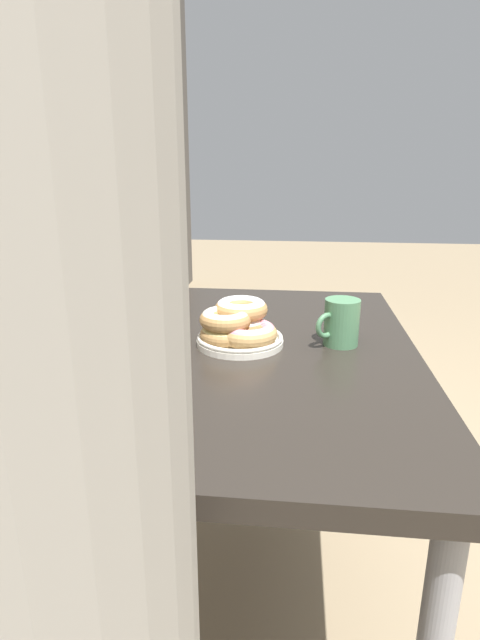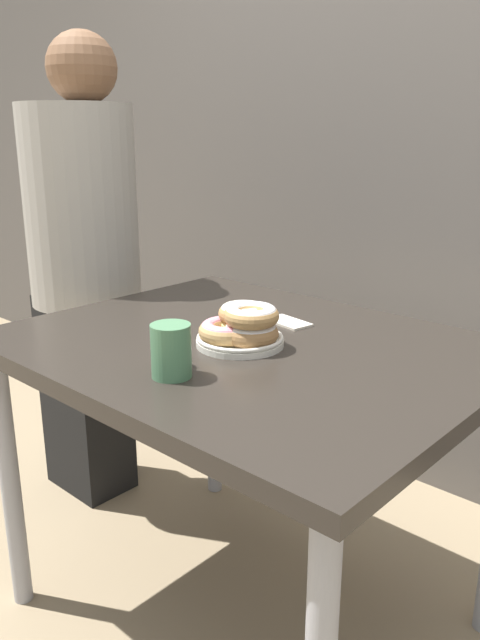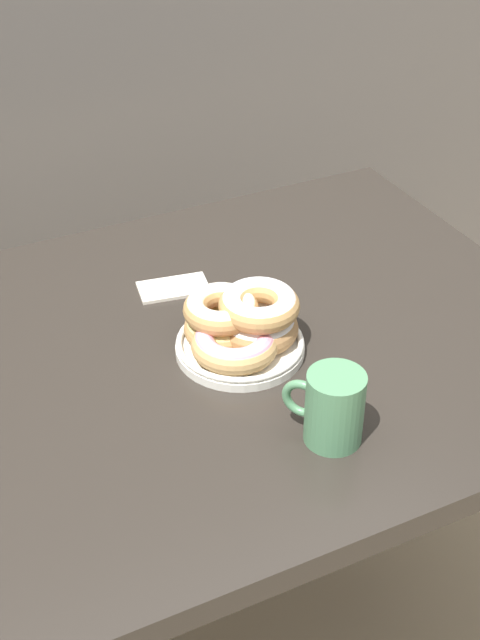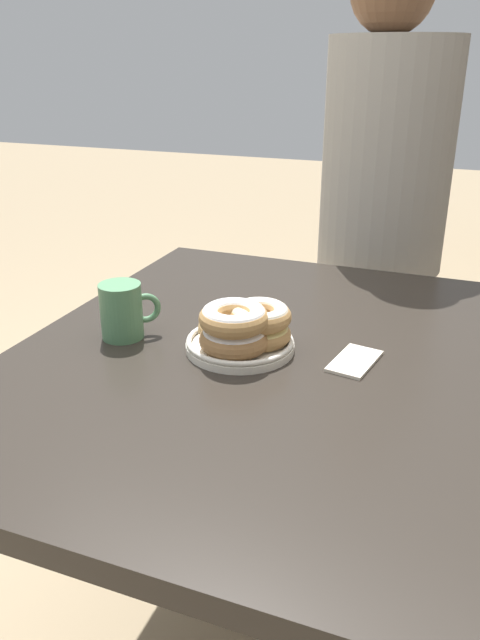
# 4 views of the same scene
# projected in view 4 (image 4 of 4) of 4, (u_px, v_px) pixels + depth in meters

# --- Properties ---
(ground_plane) EXTENTS (14.00, 14.00, 0.00)m
(ground_plane) POSITION_uv_depth(u_px,v_px,m) (184.00, 623.00, 1.51)
(ground_plane) COLOR #937F60
(dining_table) EXTENTS (1.10, 0.87, 0.77)m
(dining_table) POSITION_uv_depth(u_px,v_px,m) (258.00, 390.00, 1.18)
(dining_table) COLOR #28231E
(dining_table) RESTS_ON ground_plane
(donut_plate) EXTENTS (0.22, 0.21, 0.10)m
(donut_plate) POSITION_uv_depth(u_px,v_px,m) (242.00, 329.00, 1.13)
(donut_plate) COLOR silver
(donut_plate) RESTS_ON dining_table
(coffee_mug) EXTENTS (0.09, 0.10, 0.11)m
(coffee_mug) POSITION_uv_depth(u_px,v_px,m) (123.00, 310.00, 1.19)
(coffee_mug) COLOR #4C7F56
(coffee_mug) RESTS_ON dining_table
(person_figure) EXTENTS (0.39, 0.35, 1.51)m
(person_figure) POSITION_uv_depth(u_px,v_px,m) (383.00, 224.00, 1.78)
(person_figure) COLOR black
(person_figure) RESTS_ON ground_plane
(napkin) EXTENTS (0.13, 0.08, 0.01)m
(napkin) POSITION_uv_depth(u_px,v_px,m) (355.00, 361.00, 1.10)
(napkin) COLOR beige
(napkin) RESTS_ON dining_table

